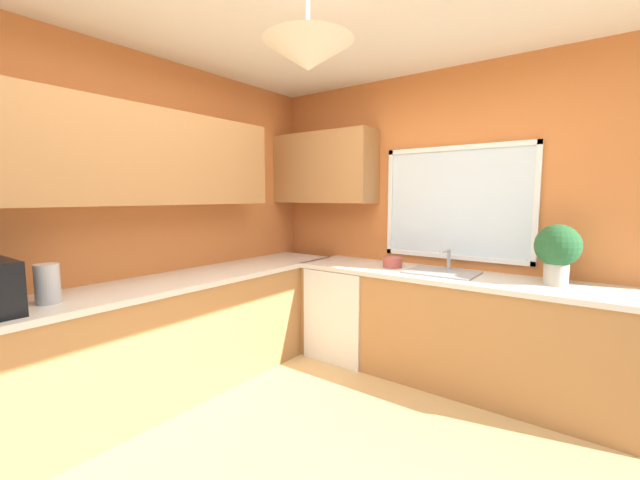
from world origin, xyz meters
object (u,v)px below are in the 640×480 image
bowl (392,262)px  sink_assembly (442,272)px  potted_plant (558,249)px  dishwasher (348,311)px  kettle (47,284)px

bowl → sink_assembly: bearing=0.9°
potted_plant → sink_assembly: bearing=-176.9°
dishwasher → kettle: size_ratio=3.64×
sink_assembly → bowl: (-0.44, -0.01, 0.03)m
sink_assembly → potted_plant: 0.84m
sink_assembly → bowl: size_ratio=3.28×
kettle → sink_assembly: size_ratio=0.42×
potted_plant → bowl: (-1.24, -0.05, -0.21)m
dishwasher → potted_plant: size_ratio=1.96×
dishwasher → sink_assembly: size_ratio=1.54×
dishwasher → bowl: bearing=3.9°
dishwasher → sink_assembly: sink_assembly is taller
kettle → potted_plant: potted_plant is taller
dishwasher → bowl: 0.68m
dishwasher → kettle: bearing=-105.8°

